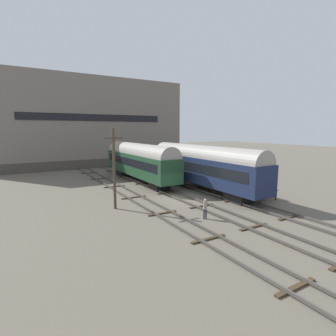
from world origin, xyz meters
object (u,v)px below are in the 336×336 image
Objects in this scene: train_car_green at (139,160)px; utility_pole at (114,167)px; train_car_navy at (202,165)px; person_worker at (205,207)px; bench at (246,181)px.

utility_pole is (-6.97, -10.29, 0.76)m from train_car_green.
person_worker is at bearing -126.12° from train_car_navy.
utility_pole is at bearing -169.95° from train_car_navy.
train_car_green is 14.35m from bench.
train_car_green is 12.45m from utility_pole.
train_car_navy is 10.24m from person_worker.
bench is at bearing -58.78° from train_car_navy.
train_car_green is at bearing 117.99° from bench.
person_worker is at bearing -155.80° from bench.
person_worker is (-1.81, -16.44, -1.96)m from train_car_green.
train_car_navy is 11.27m from utility_pole.
train_car_green is 12.29× the size of bench.
train_car_navy is 9.28m from train_car_green.
train_car_navy is at bearing -63.76° from train_car_green.
utility_pole is at bearing 170.37° from bench.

